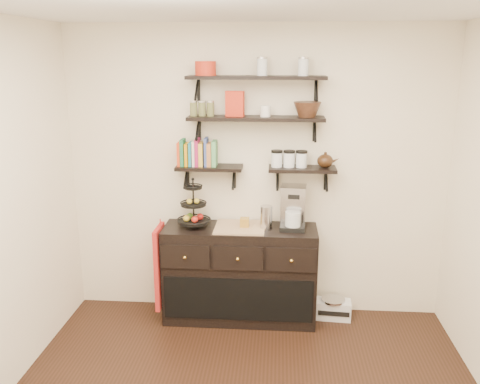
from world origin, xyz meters
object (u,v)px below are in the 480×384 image
sideboard (240,273)px  coffee_maker (293,208)px  radio (333,308)px  fruit_stand (194,211)px

sideboard → coffee_maker: (0.48, 0.03, 0.64)m
sideboard → radio: sideboard is taller
fruit_stand → radio: bearing=2.4°
coffee_maker → fruit_stand: bearing=-173.6°
sideboard → radio: bearing=3.7°
fruit_stand → sideboard: bearing=-0.4°
sideboard → fruit_stand: 0.73m
coffee_maker → radio: bearing=9.0°
coffee_maker → sideboard: bearing=-171.8°
fruit_stand → coffee_maker: size_ratio=1.08×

